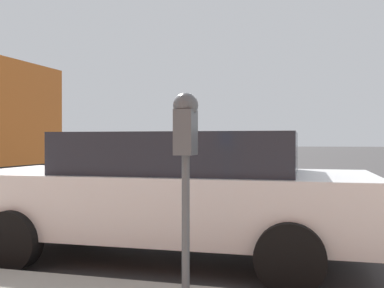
{
  "coord_description": "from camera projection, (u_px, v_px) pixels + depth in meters",
  "views": [
    {
      "loc": [
        -5.88,
        -1.55,
        1.36
      ],
      "look_at": [
        -2.21,
        -0.58,
        1.34
      ],
      "focal_mm": 42.0,
      "sensor_mm": 36.0,
      "label": 1
    }
  ],
  "objects": [
    {
      "name": "car_white",
      "position": [
        171.0,
        191.0,
        5.23
      ],
      "size": [
        2.15,
        4.62,
        1.46
      ],
      "rotation": [
        0.0,
        0.0,
        0.02
      ],
      "color": "silver",
      "rests_on": "ground_plane"
    },
    {
      "name": "ground_plane",
      "position": [
        193.0,
        241.0,
        6.09
      ],
      "size": [
        220.0,
        220.0,
        0.0
      ],
      "primitive_type": "plane",
      "color": "#3D3A3A"
    },
    {
      "name": "parking_meter",
      "position": [
        186.0,
        142.0,
        3.36
      ],
      "size": [
        0.21,
        0.19,
        1.59
      ],
      "color": "#4C5156",
      "rests_on": "sidewalk"
    }
  ]
}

